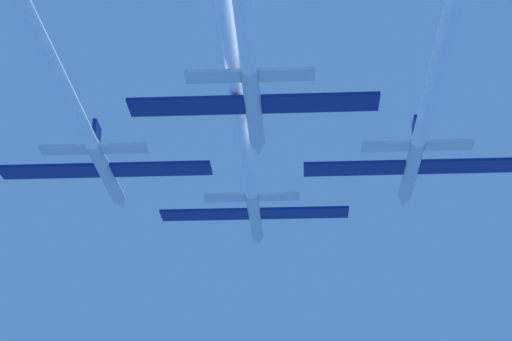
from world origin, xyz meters
name	(u,v)px	position (x,y,z in m)	size (l,w,h in m)	color
jet_lead	(244,142)	(-0.79, -15.91, 0.49)	(17.35, 54.83, 2.87)	silver
jet_left_wing	(66,90)	(-12.33, -25.46, -0.03)	(17.35, 50.46, 2.87)	silver
jet_right_wing	(434,78)	(12.46, -26.05, -0.18)	(17.35, 52.64, 2.87)	silver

